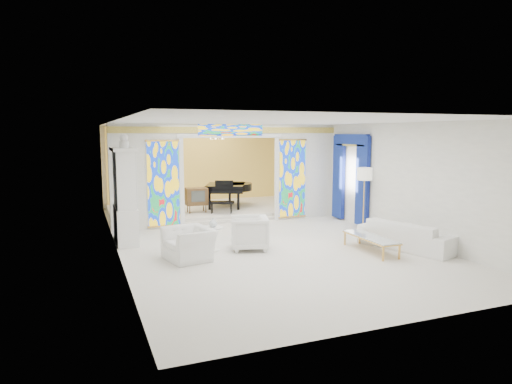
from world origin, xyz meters
name	(u,v)px	position (x,y,z in m)	size (l,w,h in m)	color
floor	(254,237)	(0.00, 0.00, 0.00)	(12.00, 12.00, 0.00)	silver
ceiling	(254,123)	(0.00, 0.00, 3.00)	(7.00, 12.00, 0.02)	white
wall_back	(198,165)	(0.00, 6.00, 1.50)	(7.00, 0.02, 3.00)	silver
wall_front	(408,222)	(0.00, -6.00, 1.50)	(7.00, 0.02, 3.00)	silver
wall_left	(114,186)	(-3.50, 0.00, 1.50)	(0.02, 12.00, 3.00)	silver
wall_right	(367,176)	(3.50, 0.00, 1.50)	(0.02, 12.00, 3.00)	silver
partition_wall	(230,169)	(0.00, 2.00, 1.65)	(7.00, 0.22, 3.00)	silver
stained_glass_left	(163,184)	(-2.03, 1.89, 1.30)	(0.90, 0.04, 2.40)	gold
stained_glass_right	(292,179)	(2.03, 1.89, 1.30)	(0.90, 0.04, 2.40)	gold
stained_glass_transom	(231,130)	(0.00, 1.89, 2.82)	(2.00, 0.04, 0.34)	gold
alcove_platform	(212,209)	(0.00, 4.10, 0.09)	(6.80, 3.80, 0.18)	silver
gold_curtain_back	(198,166)	(0.00, 5.88, 1.50)	(6.70, 0.10, 2.90)	#F5C155
chandelier	(217,138)	(0.20, 4.00, 2.55)	(0.48, 0.48, 0.30)	gold
blue_drapes	(350,171)	(3.40, 0.70, 1.58)	(0.14, 1.85, 2.65)	navy
china_cabinet	(125,196)	(-3.22, 0.60, 1.17)	(0.56, 1.46, 2.72)	white
armchair_left	(189,244)	(-2.09, -1.52, 0.34)	(1.06, 0.92, 0.69)	white
armchair_right	(249,233)	(-0.57, -1.19, 0.40)	(0.84, 0.87, 0.79)	white
sofa	(407,235)	(2.95, -2.50, 0.33)	(2.28, 0.89, 0.67)	silver
side_table	(213,235)	(-1.41, -1.02, 0.37)	(0.50, 0.50, 0.57)	white
vase	(213,222)	(-1.41, -1.02, 0.68)	(0.20, 0.20, 0.21)	silver
coffee_table	(371,238)	(1.96, -2.43, 0.34)	(0.53, 1.65, 0.37)	silver
floor_lamp	(364,177)	(3.20, -0.32, 1.51)	(0.54, 0.54, 1.77)	gold
grand_piano	(229,188)	(0.60, 3.96, 0.84)	(2.15, 2.52, 0.97)	black
tv_console	(197,197)	(-0.75, 3.22, 0.69)	(0.69, 0.48, 0.79)	brown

